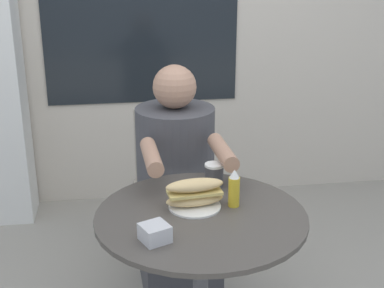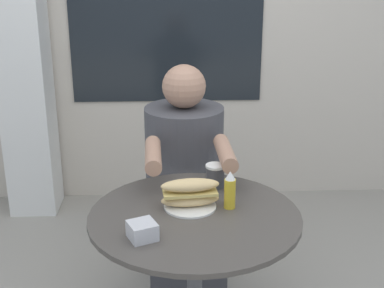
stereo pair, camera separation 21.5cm
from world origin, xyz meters
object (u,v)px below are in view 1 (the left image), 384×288
at_px(cafe_table, 201,258).
at_px(seated_diner, 177,201).
at_px(drink_cup, 214,175).
at_px(condiment_bottle, 234,188).
at_px(diner_chair, 168,172).
at_px(sandwich_on_plate, 195,194).

distance_m(cafe_table, seated_diner, 0.60).
relative_size(cafe_table, seated_diner, 0.68).
bearing_deg(drink_cup, condiment_bottle, -79.01).
bearing_deg(diner_chair, sandwich_on_plate, 88.60).
bearing_deg(diner_chair, drink_cup, 97.79).
bearing_deg(drink_cup, sandwich_on_plate, -120.69).
relative_size(diner_chair, seated_diner, 0.74).
relative_size(seated_diner, condiment_bottle, 7.81).
relative_size(cafe_table, condiment_bottle, 5.30).
bearing_deg(cafe_table, sandwich_on_plate, 103.64).
bearing_deg(sandwich_on_plate, seated_diner, 90.30).
bearing_deg(sandwich_on_plate, drink_cup, 59.31).
bearing_deg(sandwich_on_plate, diner_chair, 90.45).
bearing_deg(condiment_bottle, drink_cup, 100.99).
distance_m(sandwich_on_plate, condiment_bottle, 0.15).
bearing_deg(diner_chair, cafe_table, 89.45).
xyz_separation_m(cafe_table, drink_cup, (0.10, 0.25, 0.24)).
distance_m(seated_diner, condiment_bottle, 0.65).
xyz_separation_m(sandwich_on_plate, drink_cup, (0.11, 0.19, -0.00)).
height_order(cafe_table, condiment_bottle, condiment_bottle).
xyz_separation_m(seated_diner, drink_cup, (0.12, -0.35, 0.28)).
height_order(seated_diner, drink_cup, seated_diner).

